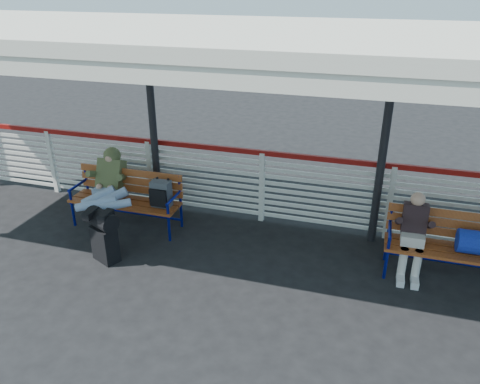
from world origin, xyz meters
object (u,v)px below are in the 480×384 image
(bench_right, at_px, (466,242))
(companion_person, at_px, (413,234))
(luggage_stack, at_px, (104,234))
(bench_left, at_px, (136,194))
(traveler_man, at_px, (106,194))

(bench_right, distance_m, companion_person, 0.66)
(bench_right, xyz_separation_m, companion_person, (-0.66, -0.01, 0.01))
(luggage_stack, bearing_deg, bench_left, 116.90)
(bench_left, distance_m, traveler_man, 0.48)
(traveler_man, xyz_separation_m, companion_person, (4.49, 0.24, -0.10))
(bench_right, distance_m, traveler_man, 5.16)
(bench_left, bearing_deg, luggage_stack, -88.04)
(traveler_man, bearing_deg, bench_left, 48.53)
(luggage_stack, relative_size, companion_person, 0.69)
(bench_right, relative_size, companion_person, 1.57)
(traveler_man, relative_size, companion_person, 1.43)
(luggage_stack, relative_size, traveler_man, 0.48)
(traveler_man, height_order, companion_person, traveler_man)
(bench_right, height_order, traveler_man, traveler_man)
(bench_left, xyz_separation_m, bench_right, (4.84, -0.10, 0.00))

